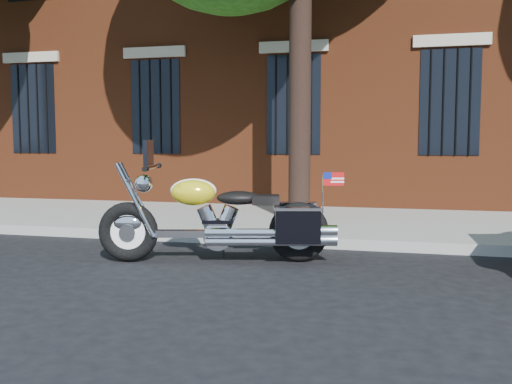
# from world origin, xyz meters

# --- Properties ---
(ground) EXTENTS (120.00, 120.00, 0.00)m
(ground) POSITION_xyz_m (0.00, 0.00, 0.00)
(ground) COLOR black
(ground) RESTS_ON ground
(curb) EXTENTS (40.00, 0.16, 0.15)m
(curb) POSITION_xyz_m (0.00, 1.38, 0.07)
(curb) COLOR gray
(curb) RESTS_ON ground
(sidewalk) EXTENTS (40.00, 3.60, 0.15)m
(sidewalk) POSITION_xyz_m (0.00, 3.26, 0.07)
(sidewalk) COLOR gray
(sidewalk) RESTS_ON ground
(motorcycle) EXTENTS (2.94, 1.25, 1.48)m
(motorcycle) POSITION_xyz_m (0.07, 0.16, 0.50)
(motorcycle) COLOR black
(motorcycle) RESTS_ON ground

